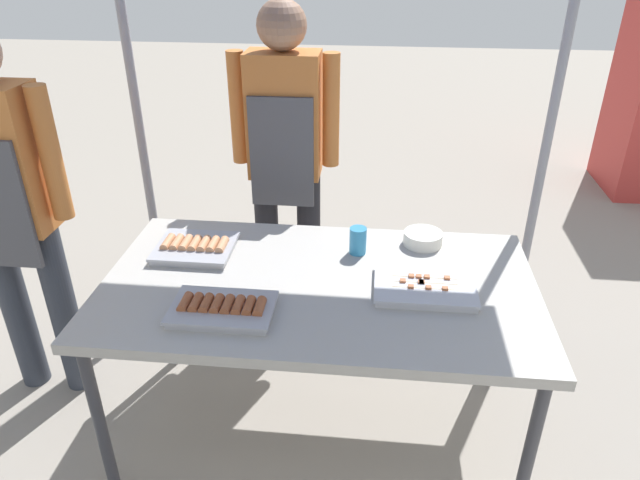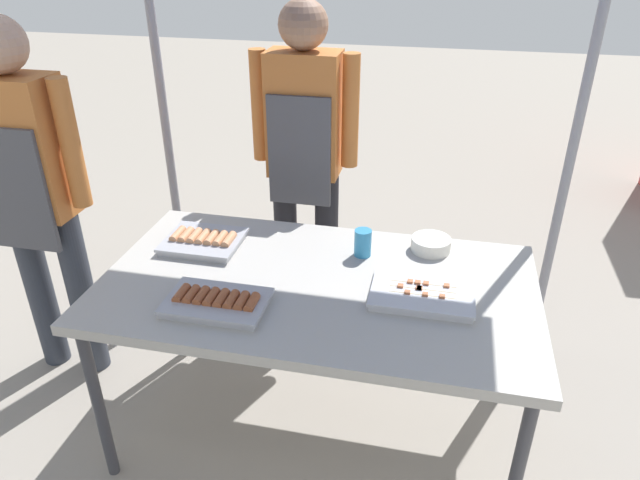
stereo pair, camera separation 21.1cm
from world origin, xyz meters
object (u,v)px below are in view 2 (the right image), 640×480
at_px(condiment_bowl, 431,244).
at_px(customer_nearby, 31,181).
at_px(tray_meat_skewers, 422,293).
at_px(vendor_woman, 305,145).
at_px(tray_grilled_sausages, 217,302).
at_px(drink_cup_near_edge, 363,243).
at_px(stall_table, 317,294).
at_px(tray_pork_links, 203,241).

xyz_separation_m(condiment_bowl, customer_nearby, (-1.66, -0.17, 0.19)).
bearing_deg(tray_meat_skewers, vendor_woman, 126.64).
relative_size(tray_grilled_sausages, customer_nearby, 0.21).
bearing_deg(customer_nearby, drink_cup_near_edge, 2.73).
xyz_separation_m(tray_grilled_sausages, tray_meat_skewers, (0.69, 0.22, -0.00)).
distance_m(tray_grilled_sausages, condiment_bowl, 0.90).
height_order(condiment_bowl, customer_nearby, customer_nearby).
height_order(tray_meat_skewers, drink_cup_near_edge, drink_cup_near_edge).
bearing_deg(tray_grilled_sausages, customer_nearby, 157.44).
distance_m(stall_table, vendor_woman, 0.92).
relative_size(stall_table, tray_pork_links, 5.22).
height_order(tray_grilled_sausages, tray_meat_skewers, tray_grilled_sausages).
bearing_deg(tray_meat_skewers, tray_pork_links, 168.32).
relative_size(tray_pork_links, customer_nearby, 0.19).
bearing_deg(drink_cup_near_edge, customer_nearby, -177.27).
distance_m(tray_meat_skewers, drink_cup_near_edge, 0.36).
distance_m(tray_meat_skewers, tray_pork_links, 0.92).
xyz_separation_m(vendor_woman, customer_nearby, (-1.01, -0.67, -0.00)).
distance_m(vendor_woman, customer_nearby, 1.21).
relative_size(tray_grilled_sausages, drink_cup_near_edge, 3.17).
bearing_deg(tray_meat_skewers, stall_table, 177.87).
bearing_deg(stall_table, condiment_bowl, 40.05).
bearing_deg(tray_grilled_sausages, drink_cup_near_edge, 46.95).
relative_size(tray_grilled_sausages, tray_meat_skewers, 0.97).
bearing_deg(tray_pork_links, vendor_woman, 68.35).
distance_m(condiment_bowl, vendor_woman, 0.85).
relative_size(tray_meat_skewers, drink_cup_near_edge, 3.28).
bearing_deg(customer_nearby, stall_table, -7.57).
xyz_separation_m(tray_meat_skewers, tray_pork_links, (-0.90, 0.19, 0.00)).
bearing_deg(tray_grilled_sausages, condiment_bowl, 38.94).
distance_m(tray_pork_links, condiment_bowl, 0.93).
distance_m(tray_meat_skewers, customer_nearby, 1.67).
height_order(stall_table, drink_cup_near_edge, drink_cup_near_edge).
bearing_deg(condiment_bowl, tray_pork_links, -170.01).
height_order(stall_table, tray_pork_links, tray_pork_links).
relative_size(tray_meat_skewers, condiment_bowl, 2.27).
bearing_deg(vendor_woman, tray_pork_links, 68.35).
height_order(stall_table, tray_meat_skewers, tray_meat_skewers).
height_order(condiment_bowl, drink_cup_near_edge, drink_cup_near_edge).
bearing_deg(vendor_woman, stall_table, 106.63).
bearing_deg(tray_pork_links, drink_cup_near_edge, 5.45).
height_order(stall_table, tray_grilled_sausages, tray_grilled_sausages).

